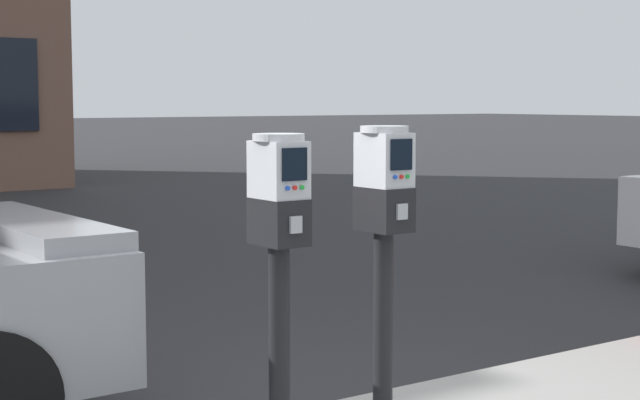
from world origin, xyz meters
TOP-DOWN VIEW (x-y plane):
  - parking_meter_near_kerb at (-0.14, -0.13)m, footprint 0.22×0.25m
  - parking_meter_twin_adjacent at (0.42, -0.13)m, footprint 0.22×0.25m

SIDE VIEW (x-z plane):
  - parking_meter_near_kerb at x=-0.14m, z-range 0.39..1.69m
  - parking_meter_twin_adjacent at x=0.42m, z-range 0.39..1.72m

